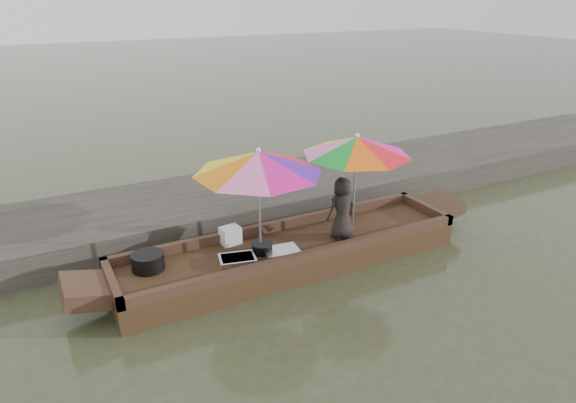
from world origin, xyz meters
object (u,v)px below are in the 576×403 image
vendor (342,208)px  supply_bag (230,235)px  cooking_pot (148,261)px  tray_scallop (281,251)px  tray_crayfish (237,260)px  charcoal_grill (262,248)px  umbrella_bow (259,202)px  boat_hull (291,255)px  umbrella_stern (355,183)px

vendor → supply_bag: bearing=-22.7°
cooking_pot → vendor: bearing=-7.8°
cooking_pot → tray_scallop: cooking_pot is taller
tray_crayfish → charcoal_grill: (0.43, 0.12, 0.02)m
tray_scallop → umbrella_bow: size_ratio=0.28×
cooking_pot → charcoal_grill: size_ratio=1.50×
boat_hull → charcoal_grill: bearing=-176.4°
boat_hull → supply_bag: supply_bag is taller
tray_scallop → supply_bag: size_ratio=1.77×
cooking_pot → charcoal_grill: bearing=-10.4°
supply_bag → vendor: (1.56, -0.58, 0.35)m
umbrella_stern → cooking_pot: bearing=175.4°
supply_bag → boat_hull: bearing=-30.0°
umbrella_bow → umbrella_stern: 1.59m
boat_hull → cooking_pot: cooking_pot is taller
tray_scallop → vendor: bearing=2.5°
supply_bag → tray_scallop: bearing=-50.3°
tray_crayfish → umbrella_bow: (0.42, 0.15, 0.73)m
boat_hull → charcoal_grill: 0.55m
boat_hull → supply_bag: size_ratio=18.67×
vendor → umbrella_bow: 1.32m
tray_scallop → vendor: 1.14m
boat_hull → supply_bag: (-0.78, 0.45, 0.30)m
supply_bag → umbrella_bow: umbrella_bow is taller
tray_crayfish → charcoal_grill: 0.44m
tray_crayfish → umbrella_bow: 0.85m
boat_hull → umbrella_bow: (-0.50, 0.00, 0.95)m
vendor → umbrella_bow: umbrella_bow is taller
supply_bag → umbrella_stern: size_ratio=0.17×
tray_crayfish → umbrella_stern: umbrella_stern is taller
cooking_pot → umbrella_bow: umbrella_bow is taller
umbrella_stern → vendor: bearing=-156.0°
umbrella_bow → cooking_pot: bearing=170.7°
boat_hull → cooking_pot: 2.08m
cooking_pot → umbrella_stern: bearing=-4.6°
cooking_pot → umbrella_bow: size_ratio=0.24×
tray_scallop → charcoal_grill: 0.28m
cooking_pot → charcoal_grill: (1.56, -0.29, -0.05)m
cooking_pot → vendor: 2.88m
cooking_pot → umbrella_stern: umbrella_stern is taller
supply_bag → umbrella_stern: bearing=-13.5°
boat_hull → umbrella_bow: bearing=180.0°
charcoal_grill → umbrella_bow: 0.71m
charcoal_grill → tray_crayfish: bearing=-165.0°
boat_hull → vendor: bearing=-9.7°
cooking_pot → umbrella_bow: bearing=-9.3°
tray_crayfish → supply_bag: (0.14, 0.60, 0.09)m
charcoal_grill → umbrella_bow: size_ratio=0.16×
cooking_pot → tray_scallop: 1.84m
tray_crayfish → vendor: size_ratio=0.52×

